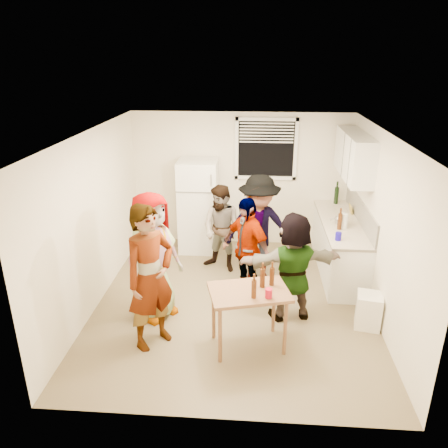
# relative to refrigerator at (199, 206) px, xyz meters

# --- Properties ---
(room) EXTENTS (4.00, 4.50, 2.50)m
(room) POSITION_rel_refrigerator_xyz_m (0.75, -1.88, -0.85)
(room) COLOR white
(room) RESTS_ON ground
(window) EXTENTS (1.12, 0.10, 1.06)m
(window) POSITION_rel_refrigerator_xyz_m (1.20, 0.33, 1.00)
(window) COLOR white
(window) RESTS_ON room
(refrigerator) EXTENTS (0.70, 0.70, 1.70)m
(refrigerator) POSITION_rel_refrigerator_xyz_m (0.00, 0.00, 0.00)
(refrigerator) COLOR white
(refrigerator) RESTS_ON ground
(counter_lower) EXTENTS (0.60, 2.20, 0.86)m
(counter_lower) POSITION_rel_refrigerator_xyz_m (2.45, -0.73, -0.42)
(counter_lower) COLOR white
(counter_lower) RESTS_ON ground
(countertop) EXTENTS (0.64, 2.22, 0.04)m
(countertop) POSITION_rel_refrigerator_xyz_m (2.45, -0.73, 0.03)
(countertop) COLOR beige
(countertop) RESTS_ON counter_lower
(backsplash) EXTENTS (0.03, 2.20, 0.36)m
(backsplash) POSITION_rel_refrigerator_xyz_m (2.74, -0.73, 0.23)
(backsplash) COLOR #B8B3A7
(backsplash) RESTS_ON countertop
(upper_cabinets) EXTENTS (0.34, 1.60, 0.70)m
(upper_cabinets) POSITION_rel_refrigerator_xyz_m (2.58, -0.53, 1.10)
(upper_cabinets) COLOR white
(upper_cabinets) RESTS_ON room
(kettle) EXTENTS (0.25, 0.21, 0.20)m
(kettle) POSITION_rel_refrigerator_xyz_m (2.40, -0.87, 0.05)
(kettle) COLOR silver
(kettle) RESTS_ON countertop
(paper_towel) EXTENTS (0.11, 0.11, 0.24)m
(paper_towel) POSITION_rel_refrigerator_xyz_m (2.43, -1.02, 0.05)
(paper_towel) COLOR white
(paper_towel) RESTS_ON countertop
(wine_bottle) EXTENTS (0.08, 0.08, 0.31)m
(wine_bottle) POSITION_rel_refrigerator_xyz_m (2.50, 0.17, 0.05)
(wine_bottle) COLOR black
(wine_bottle) RESTS_ON countertop
(beer_bottle_counter) EXTENTS (0.07, 0.07, 0.26)m
(beer_bottle_counter) POSITION_rel_refrigerator_xyz_m (2.35, -1.09, 0.05)
(beer_bottle_counter) COLOR #47230C
(beer_bottle_counter) RESTS_ON countertop
(blue_cup) EXTENTS (0.09, 0.09, 0.12)m
(blue_cup) POSITION_rel_refrigerator_xyz_m (2.26, -1.52, 0.05)
(blue_cup) COLOR #160AA5
(blue_cup) RESTS_ON countertop
(picture_frame) EXTENTS (0.02, 0.18, 0.15)m
(picture_frame) POSITION_rel_refrigerator_xyz_m (2.67, -0.32, 0.12)
(picture_frame) COLOR gold
(picture_frame) RESTS_ON countertop
(trash_bin) EXTENTS (0.39, 0.39, 0.48)m
(trash_bin) POSITION_rel_refrigerator_xyz_m (2.59, -2.36, -0.60)
(trash_bin) COLOR white
(trash_bin) RESTS_ON ground
(serving_table) EXTENTS (1.07, 0.85, 0.80)m
(serving_table) POSITION_rel_refrigerator_xyz_m (0.99, -2.91, -0.85)
(serving_table) COLOR brown
(serving_table) RESTS_ON ground
(beer_bottle_table) EXTENTS (0.06, 0.06, 0.24)m
(beer_bottle_table) POSITION_rel_refrigerator_xyz_m (1.14, -2.81, -0.05)
(beer_bottle_table) COLOR #47230C
(beer_bottle_table) RESTS_ON serving_table
(red_cup) EXTENTS (0.09, 0.09, 0.11)m
(red_cup) POSITION_rel_refrigerator_xyz_m (1.22, -3.05, -0.05)
(red_cup) COLOR #B81025
(red_cup) RESTS_ON serving_table
(guest_grey) EXTENTS (1.98, 1.79, 0.57)m
(guest_grey) POSITION_rel_refrigerator_xyz_m (-0.34, -2.28, -0.85)
(guest_grey) COLOR gray
(guest_grey) RESTS_ON ground
(guest_stripe) EXTENTS (1.86, 1.73, 0.45)m
(guest_stripe) POSITION_rel_refrigerator_xyz_m (-0.21, -2.92, -0.85)
(guest_stripe) COLOR #141933
(guest_stripe) RESTS_ON ground
(guest_back_left) EXTENTS (1.28, 1.65, 0.56)m
(guest_back_left) POSITION_rel_refrigerator_xyz_m (0.50, -0.83, -0.85)
(guest_back_left) COLOR #513526
(guest_back_left) RESTS_ON ground
(guest_back_right) EXTENTS (1.30, 1.86, 0.65)m
(guest_back_right) POSITION_rel_refrigerator_xyz_m (1.10, -1.12, -0.85)
(guest_back_right) COLOR #424247
(guest_back_right) RESTS_ON ground
(guest_black) EXTENTS (1.76, 1.76, 0.38)m
(guest_black) POSITION_rel_refrigerator_xyz_m (0.92, -1.67, -0.85)
(guest_black) COLOR black
(guest_black) RESTS_ON ground
(guest_orange) EXTENTS (1.73, 1.82, 0.46)m
(guest_orange) POSITION_rel_refrigerator_xyz_m (1.56, -2.19, -0.85)
(guest_orange) COLOR #E6A25A
(guest_orange) RESTS_ON ground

